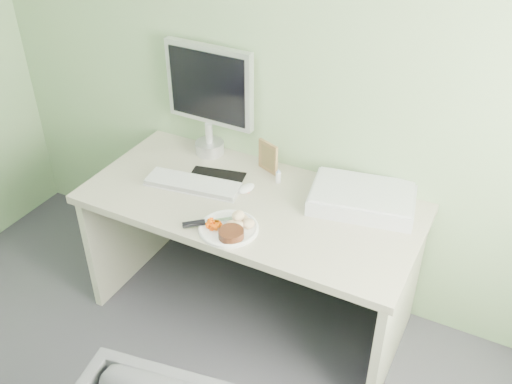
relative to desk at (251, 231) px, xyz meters
The scene contains 14 objects.
wall_back 0.89m from the desk, 90.00° to the left, with size 3.50×3.50×0.00m, color gray.
desk is the anchor object (origin of this frame).
plate 0.31m from the desk, 85.22° to the right, with size 0.26×0.26×0.01m, color white.
steak 0.37m from the desk, 77.78° to the right, with size 0.11×0.11×0.04m, color black.
potato_pile 0.31m from the desk, 75.22° to the right, with size 0.11×0.08×0.06m, color #AD7B54.
carrot_heap 0.35m from the desk, 98.47° to the right, with size 0.06×0.06×0.04m, color #DE4C04.
steak_knife 0.36m from the desk, 107.68° to the right, with size 0.21×0.19×0.02m.
mousepad 0.30m from the desk, 166.77° to the left, with size 0.27×0.24×0.00m, color black.
keyboard 0.36m from the desk, behind, with size 0.47×0.14×0.02m, color white.
computer_mouse 0.21m from the desk, 131.40° to the left, with size 0.05×0.10×0.03m, color white.
photo_frame 0.38m from the desk, 99.19° to the left, with size 0.13×0.02×0.16m, color #916343.
eyedrop_bottle 0.30m from the desk, 76.53° to the left, with size 0.03×0.03×0.08m.
scanner 0.57m from the desk, 23.06° to the left, with size 0.47×0.32×0.07m, color silver.
monitor 0.72m from the desk, 141.76° to the left, with size 0.49×0.15×0.59m.
Camera 1 is at (1.04, -0.32, 2.27)m, focal length 40.00 mm.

